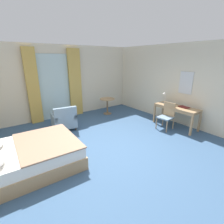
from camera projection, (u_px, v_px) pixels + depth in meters
The scene contains 14 objects.
ground at pixel (113, 149), 4.61m from camera, with size 6.83×7.42×0.10m, color #38567A.
wall_back at pixel (63, 82), 6.80m from camera, with size 6.43×0.12×2.87m, color beige.
wall_right at pixel (185, 85), 5.93m from camera, with size 0.12×7.02×2.87m, color beige.
balcony_glass_door at pixel (55, 87), 6.58m from camera, with size 1.20×0.02×2.52m, color silver.
curtain_panel_left at pixel (33, 87), 6.01m from camera, with size 0.42×0.10×2.74m, color tan.
curtain_panel_right at pixel (75, 83), 6.93m from camera, with size 0.51×0.10×2.74m, color tan.
bed at pixel (30, 156), 3.69m from camera, with size 2.01×1.68×1.09m.
writing_desk at pixel (176, 109), 5.84m from camera, with size 0.57×1.54×0.75m.
desk_chair at pixel (167, 115), 5.75m from camera, with size 0.51×0.49×0.91m.
desk_lamp at pixel (165, 96), 6.12m from camera, with size 0.24×0.17×0.45m.
closed_book at pixel (184, 107), 5.69m from camera, with size 0.22×0.33×0.03m, color maroon.
armchair_by_window at pixel (64, 120), 5.69m from camera, with size 0.82×0.82×0.85m.
round_cafe_table at pixel (107, 103), 7.26m from camera, with size 0.64×0.64×0.69m.
wall_mirror at pixel (186, 83), 5.78m from camera, with size 0.02×0.48×0.76m.
Camera 1 is at (-2.43, -3.26, 2.35)m, focal length 26.69 mm.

